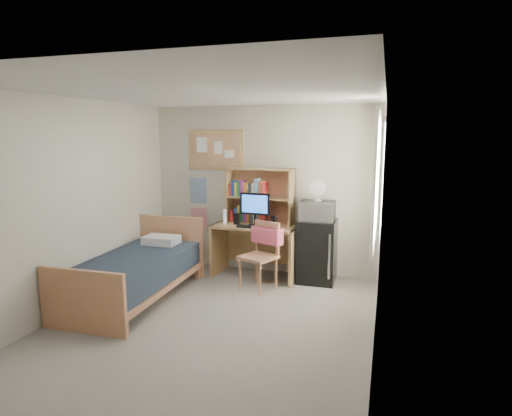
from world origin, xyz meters
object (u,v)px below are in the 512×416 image
(desk_fan, at_px, (318,192))
(mini_fridge, at_px, (317,251))
(bed, at_px, (135,278))
(desk_chair, at_px, (258,257))
(monitor, at_px, (255,210))
(speaker_left, at_px, (237,219))
(microwave, at_px, (318,211))
(desk, at_px, (256,251))
(bulletin_board, at_px, (216,150))
(speaker_right, at_px, (274,222))

(desk_fan, bearing_deg, mini_fridge, 90.00)
(bed, bearing_deg, desk_chair, 27.35)
(desk_chair, height_order, mini_fridge, desk_chair)
(monitor, bearing_deg, desk_chair, -64.66)
(monitor, xyz_separation_m, speaker_left, (-0.30, 0.02, -0.16))
(microwave, bearing_deg, mini_fridge, 90.00)
(mini_fridge, distance_m, bed, 2.60)
(desk, bearing_deg, bulletin_board, 160.86)
(desk_fan, bearing_deg, speaker_left, -176.95)
(desk_chair, xyz_separation_m, bed, (-1.46, -0.80, -0.20))
(bulletin_board, height_order, desk_fan, bulletin_board)
(desk, relative_size, mini_fridge, 1.39)
(mini_fridge, height_order, speaker_right, speaker_right)
(bed, xyz_separation_m, monitor, (1.26, 1.30, 0.77))
(speaker_right, xyz_separation_m, microwave, (0.62, 0.11, 0.18))
(bed, xyz_separation_m, microwave, (2.18, 1.39, 0.79))
(monitor, height_order, microwave, monitor)
(desk, relative_size, speaker_right, 7.56)
(desk, distance_m, monitor, 0.65)
(desk, bearing_deg, speaker_left, -168.69)
(bulletin_board, distance_m, desk, 1.73)
(mini_fridge, relative_size, speaker_left, 5.37)
(desk_chair, xyz_separation_m, speaker_right, (0.10, 0.49, 0.41))
(desk, bearing_deg, desk_fan, 5.49)
(speaker_left, height_order, speaker_right, speaker_left)
(speaker_right, height_order, desk_fan, desk_fan)
(mini_fridge, xyz_separation_m, speaker_right, (-0.62, -0.13, 0.43))
(mini_fridge, bearing_deg, monitor, -173.48)
(bulletin_board, bearing_deg, speaker_right, -20.72)
(speaker_right, bearing_deg, bulletin_board, 162.95)
(bulletin_board, height_order, monitor, bulletin_board)
(desk_chair, distance_m, desk_fan, 1.27)
(mini_fridge, bearing_deg, desk_chair, -139.87)
(speaker_left, xyz_separation_m, desk_fan, (1.22, 0.07, 0.45))
(desk_chair, relative_size, mini_fridge, 1.04)
(microwave, bearing_deg, speaker_right, -170.37)
(desk_chair, xyz_separation_m, mini_fridge, (0.72, 0.61, -0.02))
(desk_chair, distance_m, microwave, 1.10)
(desk_chair, xyz_separation_m, desk_fan, (0.72, 0.59, 0.86))
(desk_chair, relative_size, monitor, 1.97)
(speaker_right, bearing_deg, speaker_left, 180.00)
(bed, height_order, speaker_right, speaker_right)
(desk, height_order, bed, desk)
(desk, distance_m, mini_fridge, 0.92)
(microwave, bearing_deg, desk_fan, 0.00)
(microwave, bearing_deg, speaker_left, -176.95)
(speaker_left, bearing_deg, microwave, 6.94)
(desk, xyz_separation_m, desk_fan, (0.92, 0.03, 0.94))
(monitor, relative_size, speaker_left, 2.82)
(desk_chair, relative_size, desk_fan, 3.55)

